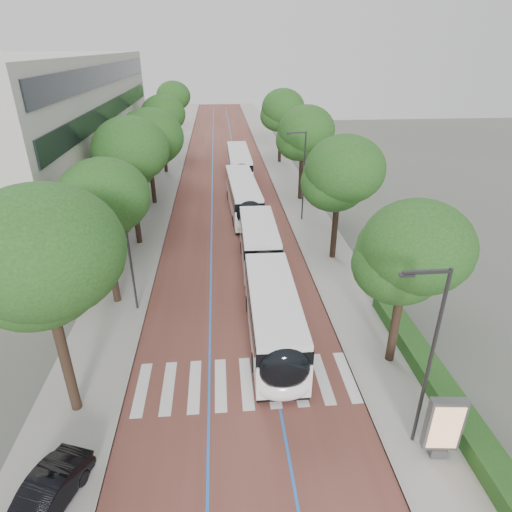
{
  "coord_description": "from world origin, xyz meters",
  "views": [
    {
      "loc": [
        -0.72,
        -14.85,
        14.74
      ],
      "look_at": [
        1.45,
        9.99,
        2.4
      ],
      "focal_mm": 30.0,
      "sensor_mm": 36.0,
      "label": 1
    }
  ],
  "objects": [
    {
      "name": "trees_left",
      "position": [
        -7.5,
        23.77,
        6.79
      ],
      "size": [
        6.41,
        60.5,
        9.89
      ],
      "color": "black",
      "rests_on": "ground"
    },
    {
      "name": "zebra_crossing",
      "position": [
        0.2,
        1.0,
        0.03
      ],
      "size": [
        10.55,
        3.6,
        0.01
      ],
      "color": "silver",
      "rests_on": "ground"
    },
    {
      "name": "kerb_left",
      "position": [
        -5.6,
        40.0,
        0.06
      ],
      "size": [
        0.2,
        140.0,
        0.14
      ],
      "primitive_type": "cube",
      "color": "gray",
      "rests_on": "ground"
    },
    {
      "name": "streetlight_near",
      "position": [
        6.62,
        -3.0,
        4.82
      ],
      "size": [
        1.82,
        0.2,
        8.0
      ],
      "color": "#313134",
      "rests_on": "sidewalk_right"
    },
    {
      "name": "lamp_post_left",
      "position": [
        -6.1,
        8.0,
        4.12
      ],
      "size": [
        0.14,
        0.14,
        8.0
      ],
      "primitive_type": "cylinder",
      "color": "#313134",
      "rests_on": "sidewalk_left"
    },
    {
      "name": "ground",
      "position": [
        0.0,
        0.0,
        0.0
      ],
      "size": [
        160.0,
        160.0,
        0.0
      ],
      "primitive_type": "plane",
      "color": "#51544C",
      "rests_on": "ground"
    },
    {
      "name": "kerb_right",
      "position": [
        5.6,
        40.0,
        0.06
      ],
      "size": [
        0.2,
        140.0,
        0.14
      ],
      "primitive_type": "cube",
      "color": "gray",
      "rests_on": "ground"
    },
    {
      "name": "lead_bus",
      "position": [
        1.91,
        7.96,
        1.63
      ],
      "size": [
        2.77,
        18.43,
        3.2
      ],
      "rotation": [
        0.0,
        0.0,
        -0.01
      ],
      "color": "black",
      "rests_on": "ground"
    },
    {
      "name": "road",
      "position": [
        0.0,
        40.0,
        0.01
      ],
      "size": [
        11.0,
        140.0,
        0.02
      ],
      "primitive_type": "cube",
      "color": "brown",
      "rests_on": "ground"
    },
    {
      "name": "lane_line_right",
      "position": [
        1.6,
        40.0,
        0.02
      ],
      "size": [
        0.12,
        126.0,
        0.01
      ],
      "primitive_type": "cube",
      "color": "blue",
      "rests_on": "road"
    },
    {
      "name": "sidewalk_right",
      "position": [
        7.5,
        40.0,
        0.06
      ],
      "size": [
        4.0,
        140.0,
        0.12
      ],
      "primitive_type": "cube",
      "color": "#9B9892",
      "rests_on": "ground"
    },
    {
      "name": "ad_panel",
      "position": [
        7.46,
        -3.76,
        1.61
      ],
      "size": [
        1.4,
        0.59,
        2.85
      ],
      "rotation": [
        0.0,
        0.0,
        -0.1
      ],
      "color": "#59595B",
      "rests_on": "sidewalk_right"
    },
    {
      "name": "office_building",
      "position": [
        -19.47,
        28.0,
        7.0
      ],
      "size": [
        18.11,
        40.0,
        14.0
      ],
      "color": "beige",
      "rests_on": "ground"
    },
    {
      "name": "bus_queued_1",
      "position": [
        1.74,
        36.74,
        1.62
      ],
      "size": [
        2.6,
        12.41,
        3.2
      ],
      "rotation": [
        0.0,
        0.0,
        0.0
      ],
      "color": "white",
      "rests_on": "ground"
    },
    {
      "name": "bus_queued_0",
      "position": [
        1.48,
        24.26,
        1.62
      ],
      "size": [
        3.02,
        12.49,
        3.2
      ],
      "rotation": [
        0.0,
        0.0,
        0.04
      ],
      "color": "white",
      "rests_on": "ground"
    },
    {
      "name": "lane_line_left",
      "position": [
        -1.6,
        40.0,
        0.02
      ],
      "size": [
        0.12,
        126.0,
        0.01
      ],
      "primitive_type": "cube",
      "color": "blue",
      "rests_on": "road"
    },
    {
      "name": "streetlight_far",
      "position": [
        6.62,
        22.0,
        4.82
      ],
      "size": [
        1.82,
        0.2,
        8.0
      ],
      "color": "#313134",
      "rests_on": "sidewalk_right"
    },
    {
      "name": "hedge",
      "position": [
        9.1,
        0.0,
        0.52
      ],
      "size": [
        1.2,
        14.0,
        0.8
      ],
      "primitive_type": "cube",
      "color": "#194919",
      "rests_on": "sidewalk_right"
    },
    {
      "name": "sidewalk_left",
      "position": [
        -7.5,
        40.0,
        0.06
      ],
      "size": [
        4.0,
        140.0,
        0.12
      ],
      "primitive_type": "cube",
      "color": "#9B9892",
      "rests_on": "ground"
    },
    {
      "name": "trees_right",
      "position": [
        7.7,
        23.69,
        6.45
      ],
      "size": [
        5.66,
        47.34,
        9.14
      ],
      "color": "black",
      "rests_on": "ground"
    },
    {
      "name": "parked_car",
      "position": [
        -7.15,
        -4.79,
        0.77
      ],
      "size": [
        2.63,
        4.2,
        1.31
      ],
      "primitive_type": "imported",
      "rotation": [
        0.0,
        0.0,
        -0.34
      ],
      "color": "black",
      "rests_on": "sidewalk_left"
    }
  ]
}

